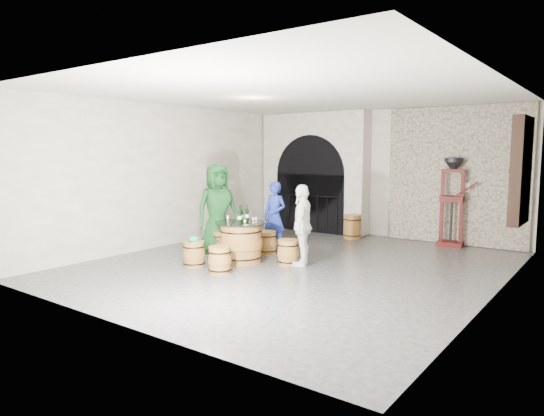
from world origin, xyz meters
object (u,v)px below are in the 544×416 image
Objects in this scene: person_green at (218,209)px; side_barrel at (352,227)px; barrel_stool_near_right at (220,260)px; person_white at (302,225)px; barrel_stool_near_left at (194,254)px; barrel_stool_right at (288,252)px; wine_bottle_left at (241,215)px; corking_press at (452,195)px; barrel_table at (241,242)px; wine_bottle_center at (240,216)px; barrel_stool_far at (267,242)px; wine_bottle_right at (247,214)px; person_blue at (275,217)px; barrel_stool_left at (220,242)px.

side_barrel is (1.50, 3.27, -0.65)m from person_green.
barrel_stool_near_right is 1.70m from person_white.
side_barrel is at bearing 76.98° from barrel_stool_near_left.
barrel_stool_right is 0.60m from person_white.
corking_press reaches higher than wine_bottle_left.
barrel_table is 0.54m from wine_bottle_center.
barrel_stool_far is 1.87m from barrel_stool_near_right.
wine_bottle_right is at bearing -79.65° from person_green.
barrel_table is 0.51× the size of corking_press.
barrel_stool_right is at bearing -41.10° from person_blue.
barrel_stool_right is 0.26× the size of person_green.
barrel_table is at bearing -157.58° from barrel_stool_right.
wine_bottle_left is 0.13m from wine_bottle_right.
person_white is 4.75× the size of wine_bottle_right.
side_barrel is 0.30× the size of corking_press.
barrel_stool_far is at bearing 90.87° from wine_bottle_left.
wine_bottle_left is (-0.92, -0.28, 0.68)m from barrel_stool_right.
wine_bottle_center is (-0.21, 0.81, 0.68)m from barrel_stool_near_right.
wine_bottle_right is at bearing -132.64° from corking_press.
barrel_stool_near_left is (-1.34, -1.18, 0.00)m from barrel_stool_right.
side_barrel is (-0.56, 3.17, -0.48)m from person_white.
barrel_table is at bearing -21.09° from barrel_stool_left.
wine_bottle_center is (0.52, 0.72, 0.68)m from barrel_stool_near_left.
person_green is at bearing -114.66° from side_barrel.
person_green is (-0.88, -0.58, 0.71)m from barrel_stool_far.
wine_bottle_right is 4.83m from corking_press.
wine_bottle_center is at bearing -25.10° from barrel_stool_left.
barrel_stool_left and barrel_stool_near_left have the same top height.
person_blue is 1.43m from person_white.
barrel_stool_left is at bearing 158.91° from barrel_table.
corking_press is (2.82, 4.10, 0.78)m from barrel_table.
barrel_stool_right is (0.94, -0.58, 0.00)m from barrel_stool_far.
side_barrel reaches higher than barrel_stool_right.
wine_bottle_center is 5.04m from corking_press.
wine_bottle_left is at bearing -132.30° from corking_press.
barrel_table is 2.12× the size of barrel_stool_left.
person_blue is 0.75× the size of corking_press.
person_blue is 4.68× the size of wine_bottle_center.
wine_bottle_right is 0.16× the size of corking_press.
barrel_stool_near_right is (0.33, -1.84, 0.00)m from barrel_stool_far.
person_white is (1.59, 1.28, 0.53)m from barrel_stool_near_left.
person_blue is at bearing -143.39° from person_white.
barrel_table is 0.54m from wine_bottle_left.
corking_press is (2.55, 5.01, 0.93)m from barrel_stool_near_right.
wine_bottle_right is at bearing -9.36° from barrel_stool_left.
wine_bottle_left is at bearing -17.71° from barrel_stool_left.
barrel_table is at bearing -84.69° from person_blue.
corking_press is (3.70, 3.77, 0.93)m from barrel_stool_left.
wine_bottle_right is 0.54× the size of side_barrel.
barrel_stool_far is 1.00× the size of barrel_stool_right.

